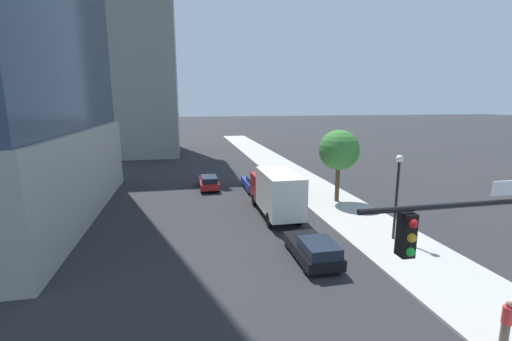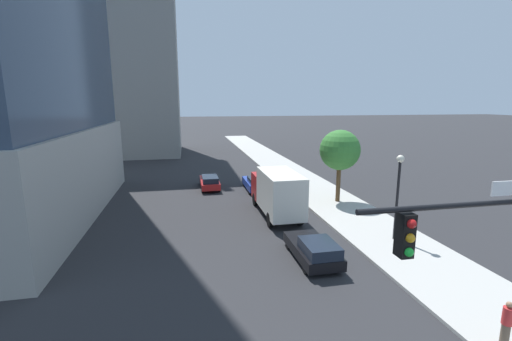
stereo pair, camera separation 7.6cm
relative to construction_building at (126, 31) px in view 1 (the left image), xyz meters
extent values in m
cube|color=#B2AFA8|center=(20.05, -35.36, -19.06)|extent=(5.13, 120.00, 0.15)
cube|color=gray|center=(-0.02, 0.02, -1.44)|extent=(14.55, 14.54, 35.39)
cube|color=gold|center=(4.35, -4.35, 2.80)|extent=(0.90, 0.90, 43.87)
cylinder|color=black|center=(14.79, -52.62, -13.16)|extent=(6.18, 0.14, 0.14)
cube|color=black|center=(12.95, -52.62, -13.79)|extent=(0.32, 0.36, 1.05)
sphere|color=red|center=(12.95, -52.81, -13.45)|extent=(0.22, 0.22, 0.22)
sphere|color=orange|center=(12.95, -52.81, -13.79)|extent=(0.22, 0.22, 0.22)
sphere|color=green|center=(12.95, -52.81, -14.13)|extent=(0.22, 0.22, 0.22)
cube|color=white|center=(15.72, -52.62, -12.81)|extent=(1.10, 0.04, 0.36)
cylinder|color=black|center=(20.31, -41.58, -16.60)|extent=(0.16, 0.16, 4.77)
sphere|color=silver|center=(20.31, -41.58, -14.03)|extent=(0.44, 0.44, 0.44)
cylinder|color=brown|center=(20.43, -33.28, -17.44)|extent=(0.36, 0.36, 3.10)
sphere|color=#387F33|center=(20.43, -33.28, -14.65)|extent=(3.31, 3.31, 3.31)
cube|color=black|center=(14.52, -42.88, -18.60)|extent=(1.95, 4.38, 0.56)
cube|color=#19212D|center=(14.52, -43.92, -18.04)|extent=(1.64, 2.22, 0.57)
cylinder|color=black|center=(13.66, -41.39, -18.83)|extent=(0.22, 0.60, 0.60)
cylinder|color=black|center=(15.38, -41.39, -18.83)|extent=(0.22, 0.60, 0.60)
cylinder|color=black|center=(13.66, -44.37, -18.83)|extent=(0.22, 0.60, 0.60)
cylinder|color=black|center=(15.38, -44.37, -18.83)|extent=(0.22, 0.60, 0.60)
cube|color=#233D9E|center=(14.52, -27.69, -18.52)|extent=(1.94, 4.35, 0.67)
cube|color=#19212D|center=(14.52, -28.56, -17.96)|extent=(1.63, 2.05, 0.46)
cylinder|color=black|center=(13.67, -26.21, -18.80)|extent=(0.22, 0.67, 0.67)
cylinder|color=black|center=(15.37, -26.21, -18.80)|extent=(0.22, 0.67, 0.67)
cylinder|color=black|center=(13.67, -29.17, -18.80)|extent=(0.22, 0.67, 0.67)
cylinder|color=black|center=(15.37, -29.17, -18.80)|extent=(0.22, 0.67, 0.67)
cube|color=red|center=(10.22, -26.06, -18.56)|extent=(1.75, 4.68, 0.56)
cube|color=#19212D|center=(10.22, -26.88, -18.03)|extent=(1.47, 2.43, 0.51)
cylinder|color=black|center=(9.45, -24.47, -18.79)|extent=(0.22, 0.68, 0.68)
cylinder|color=black|center=(10.99, -24.47, -18.79)|extent=(0.22, 0.68, 0.68)
cylinder|color=black|center=(9.45, -27.65, -18.79)|extent=(0.22, 0.68, 0.68)
cylinder|color=black|center=(10.99, -27.65, -18.79)|extent=(0.22, 0.68, 0.68)
cube|color=#B21E1E|center=(14.52, -32.66, -17.52)|extent=(2.37, 2.07, 2.01)
cube|color=silver|center=(14.52, -36.44, -17.09)|extent=(2.37, 5.18, 2.87)
cylinder|color=black|center=(13.48, -32.66, -18.62)|extent=(0.30, 1.02, 1.02)
cylinder|color=black|center=(15.56, -32.66, -18.62)|extent=(0.30, 1.02, 1.02)
cylinder|color=black|center=(13.48, -37.73, -18.62)|extent=(0.30, 1.02, 1.02)
cylinder|color=black|center=(15.56, -37.73, -18.62)|extent=(0.30, 1.02, 1.02)
cylinder|color=brown|center=(18.53, -50.76, -18.59)|extent=(0.28, 0.28, 0.80)
cylinder|color=red|center=(18.53, -50.76, -17.88)|extent=(0.34, 0.34, 0.61)
sphere|color=#997051|center=(18.53, -50.76, -17.47)|extent=(0.22, 0.22, 0.22)
camera|label=1|loc=(8.00, -59.24, -10.78)|focal=24.14mm
camera|label=2|loc=(8.08, -59.26, -10.78)|focal=24.14mm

